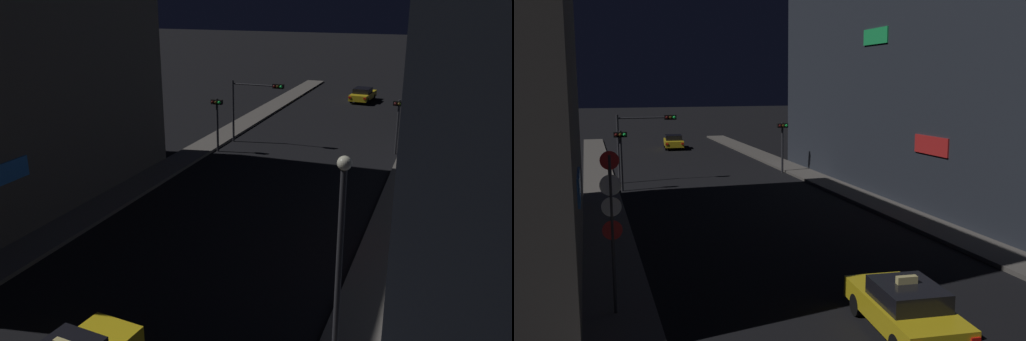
% 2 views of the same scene
% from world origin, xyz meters
% --- Properties ---
extents(sidewalk_left, '(2.05, 65.23, 0.18)m').
position_xyz_m(sidewalk_left, '(-7.15, 30.61, 0.09)').
color(sidewalk_left, '#5B5651').
rests_on(sidewalk_left, ground_plane).
extents(sidewalk_right, '(2.05, 65.23, 0.18)m').
position_xyz_m(sidewalk_right, '(7.15, 30.61, 0.09)').
color(sidewalk_right, '#5B5651').
rests_on(sidewalk_right, ground_plane).
extents(far_car, '(2.19, 4.59, 1.42)m').
position_xyz_m(far_car, '(0.51, 52.42, 0.73)').
color(far_car, yellow).
rests_on(far_car, ground_plane).
extents(traffic_light_overhead, '(3.95, 0.41, 4.58)m').
position_xyz_m(traffic_light_overhead, '(-4.29, 33.42, 3.36)').
color(traffic_light_overhead, '#2D2D33').
rests_on(traffic_light_overhead, ground_plane).
extents(traffic_light_left_kerb, '(0.80, 0.42, 3.76)m').
position_xyz_m(traffic_light_left_kerb, '(-5.87, 30.56, 2.69)').
color(traffic_light_left_kerb, '#2D2D33').
rests_on(traffic_light_left_kerb, ground_plane).
extents(traffic_light_right_kerb, '(0.80, 0.41, 3.78)m').
position_xyz_m(traffic_light_right_kerb, '(5.87, 34.21, 2.71)').
color(traffic_light_right_kerb, '#2D2D33').
rests_on(traffic_light_right_kerb, ground_plane).
extents(street_lamp_near_block, '(0.36, 0.36, 6.74)m').
position_xyz_m(street_lamp_near_block, '(6.99, 9.61, 4.12)').
color(street_lamp_near_block, '#2D2D33').
rests_on(street_lamp_near_block, sidewalk_right).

